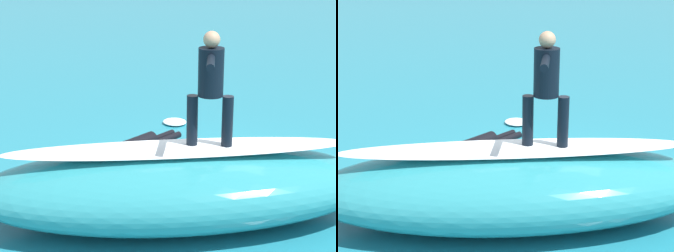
# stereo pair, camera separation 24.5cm
# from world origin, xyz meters

# --- Properties ---
(ground_plane) EXTENTS (120.00, 120.00, 0.00)m
(ground_plane) POSITION_xyz_m (0.00, 0.00, 0.00)
(ground_plane) COLOR teal
(wave_crest) EXTENTS (6.49, 3.48, 1.17)m
(wave_crest) POSITION_xyz_m (0.46, 1.72, 0.58)
(wave_crest) COLOR teal
(wave_crest) RESTS_ON ground_plane
(wave_foam_lip) EXTENTS (5.29, 1.86, 0.08)m
(wave_foam_lip) POSITION_xyz_m (0.46, 1.72, 1.21)
(wave_foam_lip) COLOR white
(wave_foam_lip) RESTS_ON wave_crest
(surfboard_riding) EXTENTS (2.03, 0.51, 0.06)m
(surfboard_riding) POSITION_xyz_m (0.01, 1.62, 1.20)
(surfboard_riding) COLOR #EAE5C6
(surfboard_riding) RESTS_ON wave_crest
(surfer_riding) EXTENTS (0.68, 1.62, 1.71)m
(surfer_riding) POSITION_xyz_m (0.01, 1.62, 2.23)
(surfer_riding) COLOR black
(surfer_riding) RESTS_ON surfboard_riding
(surfboard_paddling) EXTENTS (1.64, 2.00, 0.08)m
(surfboard_paddling) POSITION_xyz_m (1.50, -0.91, 0.04)
(surfboard_paddling) COLOR silver
(surfboard_paddling) RESTS_ON ground_plane
(surfer_paddling) EXTENTS (1.25, 1.61, 0.33)m
(surfer_paddling) POSITION_xyz_m (1.42, -1.03, 0.23)
(surfer_paddling) COLOR black
(surfer_paddling) RESTS_ON surfboard_paddling
(foam_patch_near) EXTENTS (0.77, 0.78, 0.10)m
(foam_patch_near) POSITION_xyz_m (0.94, -2.98, 0.05)
(foam_patch_near) COLOR white
(foam_patch_near) RESTS_ON ground_plane
(foam_patch_mid) EXTENTS (0.70, 0.91, 0.15)m
(foam_patch_mid) POSITION_xyz_m (1.22, 0.61, 0.07)
(foam_patch_mid) COLOR white
(foam_patch_mid) RESTS_ON ground_plane
(foam_patch_far) EXTENTS (0.77, 0.84, 0.08)m
(foam_patch_far) POSITION_xyz_m (2.48, -0.80, 0.04)
(foam_patch_far) COLOR white
(foam_patch_far) RESTS_ON ground_plane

